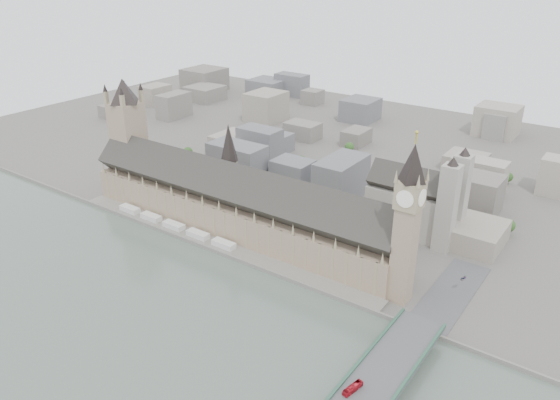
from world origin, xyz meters
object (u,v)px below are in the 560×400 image
Objects in this scene: palace_of_westminster at (236,204)px; victoria_tower at (128,131)px; westminster_abbey at (417,203)px; red_bus_north at (353,388)px; car_approach at (463,278)px; elizabeth_tower at (408,214)px.

victoria_tower reaches higher than palace_of_westminster.
westminster_abbey is 187.17m from red_bus_north.
palace_of_westminster is 2.65× the size of victoria_tower.
victoria_tower reaches higher than car_approach.
palace_of_westminster reaches higher than car_approach.
palace_of_westminster is 3.90× the size of westminster_abbey.
red_bus_north is at bearing -34.07° from palace_of_westminster.
westminster_abbey reaches higher than car_approach.
victoria_tower is 1.47× the size of westminster_abbey.
palace_of_westminster is 60.13× the size of car_approach.
elizabeth_tower reaches higher than palace_of_westminster.
elizabeth_tower is at bearing -3.96° from victoria_tower.
red_bus_north is (18.41, -94.08, -46.19)m from elizabeth_tower.
elizabeth_tower reaches higher than victoria_tower.
red_bus_north is (278.41, -112.08, -43.31)m from victoria_tower.
victoria_tower is at bearing 169.88° from red_bus_north.
car_approach is at bearing 44.03° from elizabeth_tower.
palace_of_westminster is at bearing -2.96° from victoria_tower.
westminster_abbey is at bearing 16.50° from victoria_tower.
westminster_abbey is at bearing 149.70° from car_approach.
elizabeth_tower is at bearing -72.71° from westminster_abbey.
palace_of_westminster is at bearing -145.83° from westminster_abbey.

